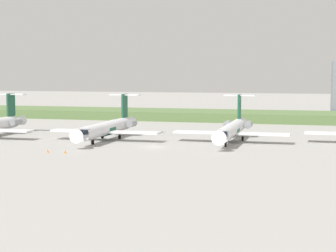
% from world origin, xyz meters
% --- Properties ---
extents(ground_plane, '(500.00, 500.00, 0.00)m').
position_xyz_m(ground_plane, '(0.00, 30.00, 0.00)').
color(ground_plane, '#9E9B96').
extents(grass_berm, '(320.00, 20.00, 2.54)m').
position_xyz_m(grass_berm, '(0.00, 62.31, 1.27)').
color(grass_berm, '#597542').
rests_on(grass_berm, ground).
extents(regional_jet_second, '(22.81, 31.00, 9.00)m').
position_xyz_m(regional_jet_second, '(-12.38, 8.77, 2.54)').
color(regional_jet_second, white).
rests_on(regional_jet_second, ground).
extents(regional_jet_third, '(22.81, 31.00, 9.00)m').
position_xyz_m(regional_jet_third, '(12.65, 12.31, 2.54)').
color(regional_jet_third, white).
rests_on(regional_jet_third, ground).
extents(safety_cone_front_marker, '(0.44, 0.44, 0.55)m').
position_xyz_m(safety_cone_front_marker, '(-15.75, -11.16, 0.28)').
color(safety_cone_front_marker, orange).
rests_on(safety_cone_front_marker, ground).
extents(safety_cone_mid_marker, '(0.44, 0.44, 0.55)m').
position_xyz_m(safety_cone_mid_marker, '(-12.43, -11.30, 0.28)').
color(safety_cone_mid_marker, orange).
rests_on(safety_cone_mid_marker, ground).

